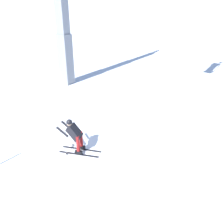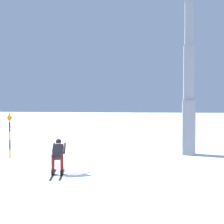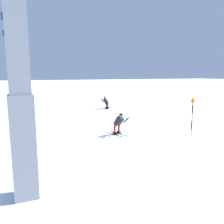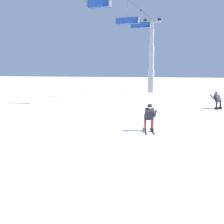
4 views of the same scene
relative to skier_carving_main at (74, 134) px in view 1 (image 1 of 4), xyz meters
name	(u,v)px [view 1 (image 1 of 4)]	position (x,y,z in m)	size (l,w,h in m)	color
ground_plane	(53,153)	(-0.65, -0.61, -0.81)	(260.00, 260.00, 0.00)	white
skier_carving_main	(74,134)	(0.00, 0.00, 0.00)	(1.76, 1.10, 1.55)	black
lift_tower_near	(62,16)	(-5.40, 5.56, 3.38)	(0.70, 2.41, 10.02)	gray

